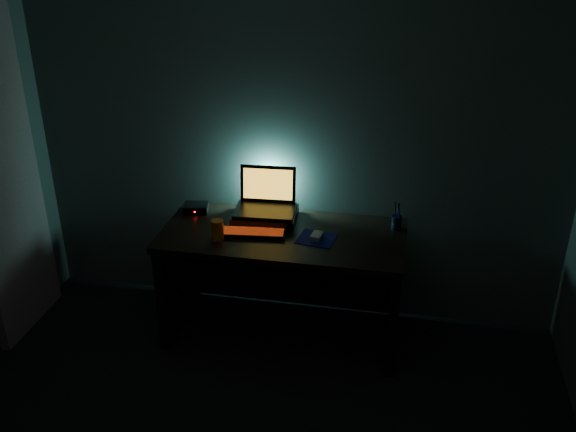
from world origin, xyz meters
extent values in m
cube|color=#49544F|center=(0.00, 2.00, 1.25)|extent=(3.50, 0.00, 2.50)
cube|color=black|center=(0.00, 1.62, 0.73)|extent=(1.50, 0.70, 0.04)
cube|color=black|center=(-0.71, 1.62, 0.35)|extent=(0.06, 0.64, 0.71)
cube|color=black|center=(0.71, 1.62, 0.35)|extent=(0.06, 0.64, 0.71)
cube|color=black|center=(0.00, 1.95, 0.35)|extent=(1.38, 0.02, 0.65)
cube|color=#BAA395|center=(-1.71, 1.42, 1.15)|extent=(0.06, 0.65, 2.30)
cube|color=black|center=(-0.15, 1.77, 0.78)|extent=(0.42, 0.32, 0.06)
cube|color=black|center=(-0.15, 1.77, 0.82)|extent=(0.40, 0.28, 0.02)
cube|color=black|center=(-0.16, 1.90, 0.95)|extent=(0.36, 0.07, 0.24)
cube|color=orange|center=(-0.16, 1.89, 0.95)|extent=(0.32, 0.05, 0.20)
cube|color=black|center=(-0.18, 1.56, 0.76)|extent=(0.42, 0.17, 0.02)
cube|color=red|center=(-0.18, 1.56, 0.77)|extent=(0.40, 0.15, 0.00)
cube|color=navy|center=(0.22, 1.58, 0.75)|extent=(0.25, 0.23, 0.00)
cube|color=gray|center=(0.22, 1.58, 0.77)|extent=(0.07, 0.11, 0.03)
cylinder|color=black|center=(0.68, 1.80, 0.79)|extent=(0.08, 0.08, 0.09)
cylinder|color=#CE660A|center=(-0.37, 1.46, 0.81)|extent=(0.09, 0.09, 0.13)
cube|color=black|center=(-0.62, 1.81, 0.78)|extent=(0.17, 0.15, 0.05)
sphere|color=#FF0C07|center=(-0.61, 1.75, 0.78)|extent=(0.01, 0.01, 0.01)
camera|label=1|loc=(0.70, -1.81, 2.57)|focal=40.00mm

